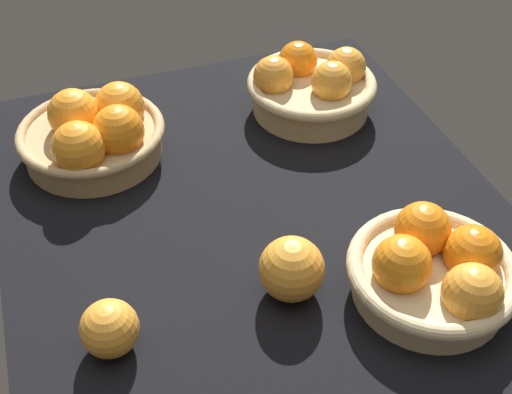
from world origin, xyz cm
name	(u,v)px	position (x,y,z in cm)	size (l,w,h in cm)	color
market_tray	(255,218)	(0.00, 0.00, 1.50)	(84.00, 72.00, 3.00)	black
basket_far_right	(95,133)	(20.54, 19.31, 7.48)	(23.07, 23.07, 11.14)	tan
basket_near_left	(435,270)	(-21.81, -16.08, 7.15)	(21.59, 21.59, 10.09)	#D3BC8C
basket_near_right	(311,86)	(21.83, -17.92, 7.43)	(22.11, 22.11, 10.49)	tan
loose_orange_front_gap	(110,329)	(-16.69, 23.77, 6.50)	(7.00, 7.00, 7.00)	#F49E33
loose_orange_back_gap	(292,269)	(-15.73, 0.73, 7.20)	(8.39, 8.39, 8.39)	#F49E33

